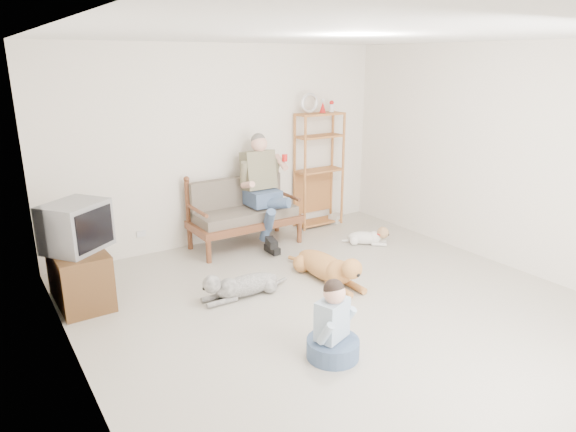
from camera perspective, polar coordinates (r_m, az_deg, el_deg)
floor at (r=5.38m, az=6.57°, el=-10.67°), size 5.50×5.50×0.00m
ceiling at (r=4.78m, az=7.72°, el=19.38°), size 5.50×5.50×0.00m
wall_back at (r=7.19m, az=-7.13°, el=7.77°), size 5.00×0.00×5.00m
wall_left at (r=3.87m, az=-22.76°, el=-1.53°), size 0.00×5.50×5.50m
wall_right at (r=6.76m, az=23.74°, el=5.87°), size 0.00×5.50×5.50m
loveseat at (r=7.10m, az=-5.06°, el=0.56°), size 1.51×0.71×0.95m
man at (r=6.97m, az=-2.49°, el=2.16°), size 0.58×0.83×1.35m
etagere at (r=7.86m, az=3.45°, el=5.25°), size 0.77×0.34×2.03m
book_stack at (r=8.20m, az=5.34°, el=-0.24°), size 0.25×0.21×0.13m
tv_stand at (r=5.89m, az=-22.21°, el=-6.17°), size 0.52×0.91×0.60m
crt_tv at (r=5.69m, az=-22.49°, el=-1.07°), size 0.77×0.75×0.50m
wall_outlet at (r=6.99m, az=-16.00°, el=-1.92°), size 0.12×0.02×0.08m
golden_retriever at (r=6.02m, az=4.58°, el=-5.74°), size 0.34×1.35×0.41m
shaggy_dog at (r=5.66m, az=-5.42°, el=-7.70°), size 1.11×0.26×0.33m
terrier at (r=7.28m, az=9.10°, el=-2.29°), size 0.57×0.51×0.26m
child at (r=4.54m, az=5.01°, el=-12.46°), size 0.46×0.46×0.73m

